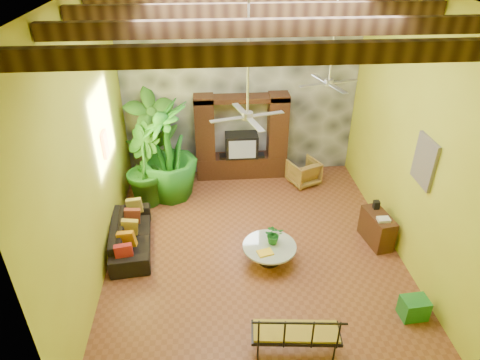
{
  "coord_description": "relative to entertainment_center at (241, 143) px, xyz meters",
  "views": [
    {
      "loc": [
        -0.87,
        -7.0,
        5.92
      ],
      "look_at": [
        -0.28,
        0.2,
        1.6
      ],
      "focal_mm": 32.0,
      "sensor_mm": 36.0,
      "label": 1
    }
  ],
  "objects": [
    {
      "name": "ground",
      "position": [
        0.0,
        -3.14,
        -0.97
      ],
      "size": [
        7.0,
        7.0,
        0.0
      ],
      "primitive_type": "plane",
      "color": "brown",
      "rests_on": "ground"
    },
    {
      "name": "back_wall",
      "position": [
        0.0,
        0.36,
        1.53
      ],
      "size": [
        6.0,
        0.02,
        5.0
      ],
      "primitive_type": "cube",
      "color": "gold",
      "rests_on": "ground"
    },
    {
      "name": "left_wall",
      "position": [
        -3.0,
        -3.14,
        1.53
      ],
      "size": [
        0.02,
        7.0,
        5.0
      ],
      "primitive_type": "cube",
      "color": "gold",
      "rests_on": "ground"
    },
    {
      "name": "right_wall",
      "position": [
        3.0,
        -3.14,
        1.53
      ],
      "size": [
        0.02,
        7.0,
        5.0
      ],
      "primitive_type": "cube",
      "color": "gold",
      "rests_on": "ground"
    },
    {
      "name": "stone_accent_wall",
      "position": [
        0.0,
        0.3,
        1.53
      ],
      "size": [
        5.98,
        0.1,
        4.98
      ],
      "primitive_type": "cube",
      "color": "#383A40",
      "rests_on": "ground"
    },
    {
      "name": "ceiling_beams",
      "position": [
        0.0,
        -3.14,
        3.81
      ],
      "size": [
        5.95,
        5.36,
        0.22
      ],
      "color": "#3F2814",
      "rests_on": "ceiling"
    },
    {
      "name": "entertainment_center",
      "position": [
        0.0,
        0.0,
        0.0
      ],
      "size": [
        2.4,
        0.55,
        2.3
      ],
      "color": "black",
      "rests_on": "ground"
    },
    {
      "name": "ceiling_fan_front",
      "position": [
        -0.2,
        -3.54,
        2.44
      ],
      "size": [
        1.28,
        1.28,
        1.86
      ],
      "color": "#BABABF",
      "rests_on": "ceiling"
    },
    {
      "name": "ceiling_fan_back",
      "position": [
        1.6,
        -1.94,
        2.44
      ],
      "size": [
        1.28,
        1.28,
        1.86
      ],
      "color": "#BABABF",
      "rests_on": "ceiling"
    },
    {
      "name": "wall_art_mask",
      "position": [
        -2.96,
        -2.14,
        1.13
      ],
      "size": [
        0.06,
        0.32,
        0.55
      ],
      "primitive_type": "cube",
      "color": "orange",
      "rests_on": "left_wall"
    },
    {
      "name": "wall_art_painting",
      "position": [
        2.96,
        -3.74,
        1.33
      ],
      "size": [
        0.06,
        0.7,
        0.9
      ],
      "primitive_type": "cube",
      "color": "#2A559A",
      "rests_on": "right_wall"
    },
    {
      "name": "sofa",
      "position": [
        -2.58,
        -2.83,
        -0.67
      ],
      "size": [
        0.98,
        2.08,
        0.59
      ],
      "primitive_type": "imported",
      "rotation": [
        0.0,
        0.0,
        1.67
      ],
      "color": "black",
      "rests_on": "ground"
    },
    {
      "name": "wicker_armchair",
      "position": [
        1.6,
        -0.55,
        -0.64
      ],
      "size": [
        0.93,
        0.94,
        0.66
      ],
      "primitive_type": "imported",
      "rotation": [
        0.0,
        0.0,
        3.54
      ],
      "color": "olive",
      "rests_on": "ground"
    },
    {
      "name": "tall_plant_a",
      "position": [
        -2.24,
        -0.12,
        0.3
      ],
      "size": [
        1.6,
        1.4,
        2.53
      ],
      "primitive_type": "imported",
      "rotation": [
        0.0,
        0.0,
        0.45
      ],
      "color": "#2E6A1B",
      "rests_on": "ground"
    },
    {
      "name": "tall_plant_b",
      "position": [
        -2.44,
        -1.08,
        0.02
      ],
      "size": [
        1.18,
        1.31,
        1.97
      ],
      "primitive_type": "imported",
      "rotation": [
        0.0,
        0.0,
        1.9
      ],
      "color": "#1D5516",
      "rests_on": "ground"
    },
    {
      "name": "tall_plant_c",
      "position": [
        -1.85,
        -0.88,
        0.27
      ],
      "size": [
        1.6,
        1.6,
        2.48
      ],
      "primitive_type": "imported",
      "rotation": [
        0.0,
        0.0,
        4.88
      ],
      "color": "#1D6A1C",
      "rests_on": "ground"
    },
    {
      "name": "coffee_table",
      "position": [
        0.27,
        -3.54,
        -0.71
      ],
      "size": [
        1.08,
        1.08,
        0.4
      ],
      "rotation": [
        0.0,
        0.0,
        -0.11
      ],
      "color": "black",
      "rests_on": "ground"
    },
    {
      "name": "centerpiece_plant",
      "position": [
        0.36,
        -3.45,
        -0.36
      ],
      "size": [
        0.38,
        0.33,
        0.41
      ],
      "primitive_type": "imported",
      "rotation": [
        0.0,
        0.0,
        0.02
      ],
      "color": "#1B6822",
      "rests_on": "coffee_table"
    },
    {
      "name": "yellow_tray",
      "position": [
        0.15,
        -3.77,
        -0.55
      ],
      "size": [
        0.34,
        0.28,
        0.03
      ],
      "primitive_type": "cube",
      "rotation": [
        0.0,
        0.0,
        0.26
      ],
      "color": "gold",
      "rests_on": "coffee_table"
    },
    {
      "name": "iron_bench",
      "position": [
        0.37,
        -5.81,
        -0.42
      ],
      "size": [
        1.43,
        0.64,
        0.57
      ],
      "rotation": [
        0.0,
        0.0,
        -0.1
      ],
      "color": "black",
      "rests_on": "ground"
    },
    {
      "name": "side_console",
      "position": [
        2.65,
        -3.1,
        -0.62
      ],
      "size": [
        0.54,
        0.93,
        0.7
      ],
      "primitive_type": "cube",
      "rotation": [
        0.0,
        0.0,
        0.17
      ],
      "color": "#351711",
      "rests_on": "ground"
    },
    {
      "name": "green_bin",
      "position": [
        2.58,
        -5.17,
        -0.77
      ],
      "size": [
        0.47,
        0.37,
        0.39
      ],
      "primitive_type": "cube",
      "rotation": [
        0.0,
        0.0,
        0.07
      ],
      "color": "#20792B",
      "rests_on": "ground"
    }
  ]
}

